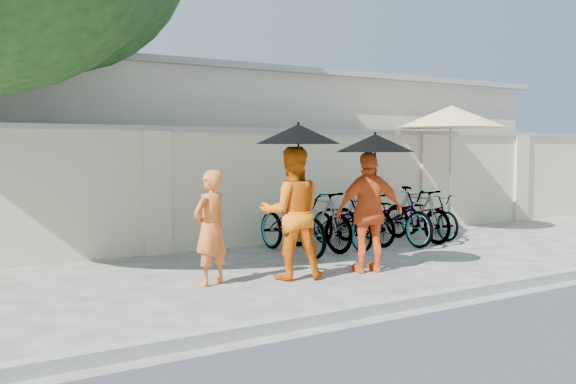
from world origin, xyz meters
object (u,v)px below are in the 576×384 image
monk_center (292,213)px  monk_right (370,212)px  monk_left (211,228)px  patio_umbrella (451,118)px

monk_center → monk_right: bearing=-169.5°
monk_center → monk_right: (1.14, -0.21, -0.03)m
monk_left → monk_right: bearing=147.5°
monk_center → patio_umbrella: (5.09, 2.04, 1.44)m
monk_left → monk_center: size_ratio=0.83×
monk_right → patio_umbrella: bearing=-136.1°
monk_center → patio_umbrella: size_ratio=0.63×
patio_umbrella → monk_right: bearing=-150.3°
monk_right → monk_center: bearing=3.6°
monk_right → patio_umbrella: (3.95, 2.25, 1.47)m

